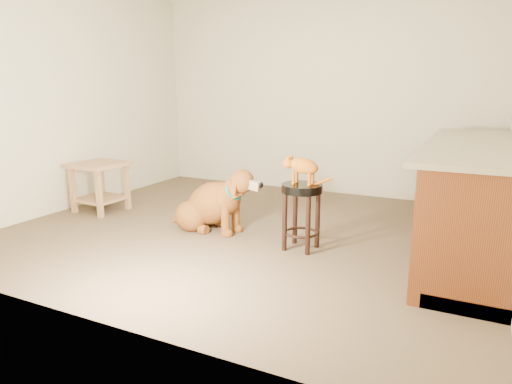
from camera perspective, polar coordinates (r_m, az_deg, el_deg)
The scene contains 8 objects.
floor at distance 4.52m, azimuth -1.04°, elevation -4.82°, with size 4.50×4.00×0.01m, color brown.
room_shell at distance 4.31m, azimuth -1.14°, elevation 16.89°, with size 4.54×4.04×2.62m.
cabinet_run at distance 4.23m, azimuth 25.12°, elevation -1.15°, with size 0.70×2.56×0.94m.
padded_stool at distance 3.93m, azimuth 5.73°, elevation -1.41°, with size 0.35×0.35×0.58m.
wood_stool at distance 4.76m, azimuth 24.06°, elevation -0.71°, with size 0.45×0.45×0.67m.
side_table at distance 5.43m, azimuth -18.96°, elevation 1.50°, with size 0.56×0.56×0.56m.
golden_retriever at distance 4.49m, azimuth -5.43°, elevation -1.62°, with size 1.08×0.55×0.68m.
tabby_kitten at distance 3.87m, azimuth 5.70°, elevation 3.17°, with size 0.44×0.15×0.28m.
Camera 1 is at (1.98, -3.82, 1.39)m, focal length 32.00 mm.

